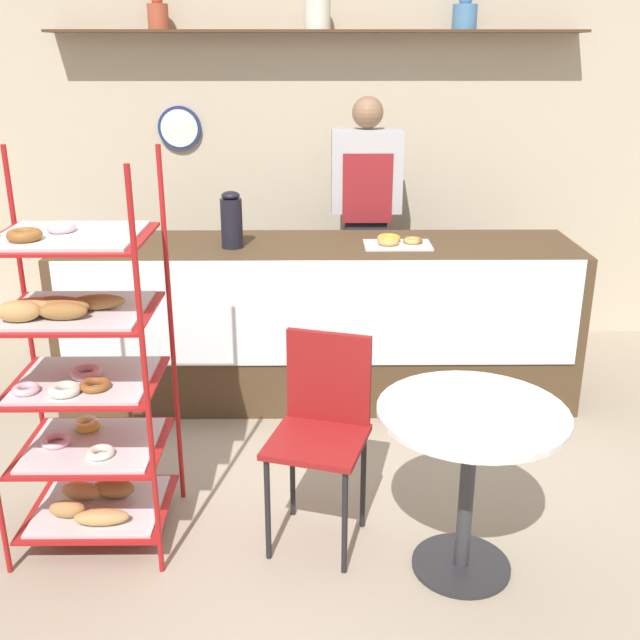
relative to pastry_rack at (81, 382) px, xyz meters
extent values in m
plane|color=gray|center=(0.97, 0.05, -0.73)|extent=(14.00, 14.00, 0.00)
cube|color=beige|center=(0.97, 2.49, 0.62)|extent=(10.00, 0.06, 2.70)
cube|color=#4C331E|center=(0.97, 2.34, 1.37)|extent=(3.42, 0.24, 0.02)
cylinder|color=#B24C33|center=(-0.04, 2.34, 1.46)|extent=(0.13, 0.13, 0.15)
sphere|color=#B24C33|center=(-0.04, 2.34, 1.56)|extent=(0.07, 0.07, 0.07)
cylinder|color=silver|center=(0.97, 2.34, 1.47)|extent=(0.17, 0.17, 0.17)
cylinder|color=#4C7FB2|center=(1.91, 2.34, 1.46)|extent=(0.16, 0.16, 0.15)
cylinder|color=navy|center=(0.04, 2.44, 0.76)|extent=(0.29, 0.03, 0.29)
cylinder|color=white|center=(0.04, 2.42, 0.76)|extent=(0.25, 0.00, 0.25)
cube|color=#4C3823|center=(0.97, 1.42, -0.26)|extent=(2.97, 0.70, 0.94)
cube|color=silver|center=(0.97, 1.06, -0.09)|extent=(2.85, 0.01, 0.60)
cylinder|color=#A51919|center=(0.32, -0.25, 0.09)|extent=(0.02, 0.02, 1.64)
cylinder|color=#A51919|center=(-0.29, 0.28, 0.09)|extent=(0.02, 0.02, 1.64)
cylinder|color=#A51919|center=(0.32, 0.28, 0.09)|extent=(0.02, 0.02, 1.64)
cube|color=#A51919|center=(0.01, 0.01, -0.61)|extent=(0.59, 0.51, 0.01)
cube|color=silver|center=(0.01, 0.01, -0.59)|extent=(0.52, 0.45, 0.01)
ellipsoid|color=olive|center=(0.06, 0.07, -0.54)|extent=(0.19, 0.10, 0.09)
ellipsoid|color=tan|center=(0.06, -0.13, -0.55)|extent=(0.23, 0.09, 0.07)
ellipsoid|color=tan|center=(-0.08, 0.06, -0.55)|extent=(0.19, 0.10, 0.08)
ellipsoid|color=#B27F47|center=(-0.10, -0.08, -0.55)|extent=(0.15, 0.08, 0.08)
cube|color=#A51919|center=(0.01, 0.01, -0.31)|extent=(0.59, 0.51, 0.01)
cube|color=silver|center=(0.01, 0.01, -0.29)|extent=(0.52, 0.45, 0.01)
torus|color=silver|center=(0.07, -0.09, -0.27)|extent=(0.11, 0.11, 0.03)
torus|color=gold|center=(-0.04, 0.14, -0.27)|extent=(0.10, 0.10, 0.03)
torus|color=silver|center=(-0.06, 0.16, -0.27)|extent=(0.11, 0.11, 0.03)
torus|color=#EAB2C1|center=(-0.14, 0.01, -0.27)|extent=(0.12, 0.12, 0.03)
cube|color=#A51919|center=(0.01, 0.01, -0.01)|extent=(0.59, 0.51, 0.01)
cube|color=silver|center=(0.01, 0.01, 0.01)|extent=(0.52, 0.45, 0.01)
torus|color=brown|center=(0.08, -0.09, 0.03)|extent=(0.12, 0.12, 0.03)
torus|color=#EAB2C1|center=(0.01, 0.03, 0.03)|extent=(0.13, 0.13, 0.03)
torus|color=silver|center=(-0.02, -0.13, 0.03)|extent=(0.12, 0.12, 0.04)
torus|color=#EAB2C1|center=(-0.18, -0.12, 0.03)|extent=(0.10, 0.10, 0.03)
cube|color=#A51919|center=(0.01, 0.01, 0.29)|extent=(0.59, 0.51, 0.01)
cube|color=silver|center=(0.01, 0.01, 0.30)|extent=(0.52, 0.45, 0.01)
ellipsoid|color=tan|center=(-0.15, -0.13, 0.35)|extent=(0.17, 0.10, 0.08)
ellipsoid|color=olive|center=(0.09, 0.00, 0.34)|extent=(0.23, 0.11, 0.06)
ellipsoid|color=olive|center=(0.00, -0.11, 0.35)|extent=(0.19, 0.08, 0.07)
ellipsoid|color=olive|center=(-0.03, -0.05, 0.35)|extent=(0.25, 0.12, 0.07)
ellipsoid|color=tan|center=(-0.12, -0.05, 0.34)|extent=(0.23, 0.14, 0.07)
cube|color=#A51919|center=(0.01, 0.01, 0.59)|extent=(0.59, 0.51, 0.01)
cube|color=silver|center=(0.01, 0.01, 0.60)|extent=(0.52, 0.45, 0.01)
torus|color=#EAB2C1|center=(-0.02, 0.05, 0.63)|extent=(0.11, 0.11, 0.03)
torus|color=brown|center=(-0.11, -0.08, 0.63)|extent=(0.13, 0.13, 0.04)
cube|color=#282833|center=(1.28, 2.04, -0.23)|extent=(0.27, 0.19, 1.00)
cube|color=#B2B2B7|center=(1.28, 2.04, 0.53)|extent=(0.45, 0.22, 0.52)
cube|color=maroon|center=(1.28, 1.92, 0.44)|extent=(0.31, 0.01, 0.43)
sphere|color=#8C664C|center=(1.28, 2.04, 0.90)|extent=(0.20, 0.20, 0.20)
cylinder|color=#262628|center=(1.54, -0.24, -0.72)|extent=(0.40, 0.40, 0.02)
cylinder|color=#333338|center=(1.54, -0.24, -0.37)|extent=(0.06, 0.06, 0.67)
cylinder|color=white|center=(1.54, -0.24, -0.02)|extent=(0.73, 0.73, 0.02)
cylinder|color=black|center=(0.75, -0.17, -0.49)|extent=(0.02, 0.02, 0.47)
cylinder|color=black|center=(1.06, -0.27, -0.49)|extent=(0.02, 0.02, 0.47)
cylinder|color=black|center=(0.84, 0.14, -0.49)|extent=(0.02, 0.02, 0.47)
cylinder|color=black|center=(1.15, 0.04, -0.49)|extent=(0.02, 0.02, 0.47)
cube|color=maroon|center=(0.95, -0.07, -0.24)|extent=(0.47, 0.47, 0.03)
cube|color=maroon|center=(1.00, 0.10, -0.03)|extent=(0.35, 0.13, 0.40)
cylinder|color=black|center=(0.49, 1.35, 0.35)|extent=(0.12, 0.12, 0.28)
ellipsoid|color=black|center=(0.49, 1.35, 0.51)|extent=(0.10, 0.10, 0.05)
cube|color=silver|center=(1.42, 1.37, 0.22)|extent=(0.38, 0.24, 0.01)
torus|color=tan|center=(1.37, 1.35, 0.24)|extent=(0.12, 0.12, 0.03)
torus|color=tan|center=(1.51, 1.39, 0.24)|extent=(0.10, 0.10, 0.03)
torus|color=brown|center=(1.51, 1.40, 0.24)|extent=(0.11, 0.11, 0.03)
torus|color=gold|center=(1.38, 1.43, 0.24)|extent=(0.13, 0.13, 0.04)
camera|label=1|loc=(0.94, -2.76, 1.27)|focal=42.00mm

